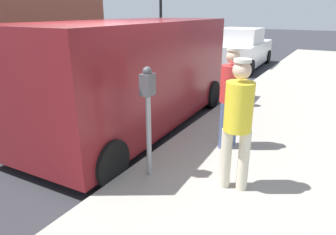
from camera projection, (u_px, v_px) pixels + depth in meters
ground_plane at (111, 144)px, 5.52m from camera, size 80.00×80.00×0.00m
sidewalk_slab at (321, 196)px, 3.85m from camera, size 5.00×32.00×0.15m
parking_meter_near at (148, 104)px, 3.88m from camera, size 0.14×0.18×1.52m
pedestrian_in_yellow at (238, 119)px, 3.60m from camera, size 0.35×0.34×1.66m
pedestrian_in_red at (231, 93)px, 4.79m from camera, size 0.34×0.34×1.64m
parked_van at (133, 73)px, 6.01m from camera, size 2.31×5.27×2.15m
parked_sedan_ahead at (240, 50)px, 12.89m from camera, size 2.06×4.46×1.65m
fire_hydrant at (240, 89)px, 7.15m from camera, size 0.24×0.24×0.86m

